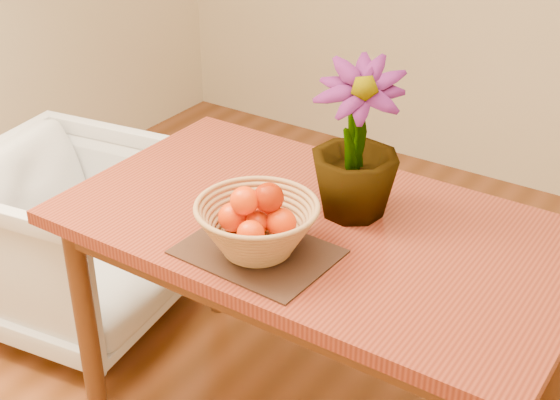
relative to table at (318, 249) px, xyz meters
The scene contains 6 objects.
table is the anchor object (origin of this frame).
placemat 0.24m from the table, 102.22° to the right, with size 0.38×0.28×0.01m, color #361E13.
wicker_basket 0.27m from the table, 102.22° to the right, with size 0.31×0.31×0.13m.
orange_pile 0.30m from the table, 101.54° to the right, with size 0.19×0.18×0.13m.
potted_plant 0.32m from the table, 62.40° to the left, with size 0.24×0.24×0.43m, color #134112.
armchair 1.07m from the table, behind, with size 0.71×0.66×0.73m, color gray.
Camera 1 is at (0.91, -1.26, 1.82)m, focal length 50.00 mm.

